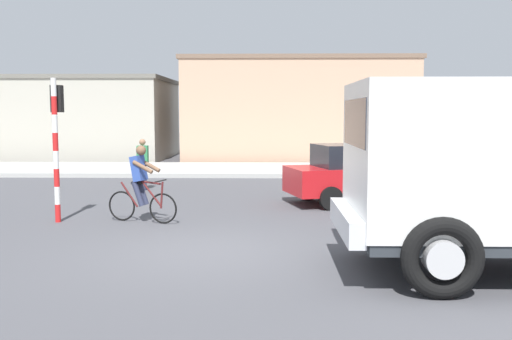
% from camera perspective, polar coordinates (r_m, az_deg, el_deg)
% --- Properties ---
extents(ground_plane, '(120.00, 120.00, 0.00)m').
position_cam_1_polar(ground_plane, '(10.25, -4.67, -8.08)').
color(ground_plane, '#4C4C51').
extents(sidewalk_far, '(80.00, 5.00, 0.16)m').
position_cam_1_polar(sidewalk_far, '(23.89, -1.19, 0.05)').
color(sidewalk_far, '#ADADA8').
rests_on(sidewalk_far, ground).
extents(cyclist, '(1.66, 0.68, 1.72)m').
position_cam_1_polar(cyclist, '(13.02, -11.34, -1.36)').
color(cyclist, black).
rests_on(cyclist, ground).
extents(traffic_light_pole, '(0.24, 0.43, 3.20)m').
position_cam_1_polar(traffic_light_pole, '(13.50, -19.23, 3.81)').
color(traffic_light_pole, red).
rests_on(traffic_light_pole, ground).
extents(car_red_near, '(4.31, 2.71, 1.60)m').
position_cam_1_polar(car_red_near, '(15.71, 10.39, -0.31)').
color(car_red_near, red).
rests_on(car_red_near, ground).
extents(pedestrian_near_kerb, '(0.34, 0.22, 1.62)m').
position_cam_1_polar(pedestrian_near_kerb, '(18.41, -11.19, 0.64)').
color(pedestrian_near_kerb, '#2D334C').
rests_on(pedestrian_near_kerb, ground).
extents(building_corner_left, '(10.98, 7.43, 4.26)m').
position_cam_1_polar(building_corner_left, '(32.63, -18.13, 4.90)').
color(building_corner_left, '#B2AD9E').
rests_on(building_corner_left, ground).
extents(building_mid_block, '(11.47, 5.83, 5.13)m').
position_cam_1_polar(building_mid_block, '(29.57, 4.13, 5.96)').
color(building_mid_block, tan).
rests_on(building_mid_block, ground).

